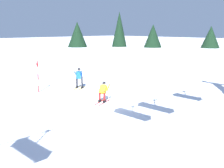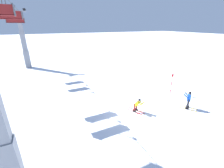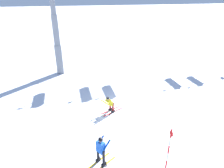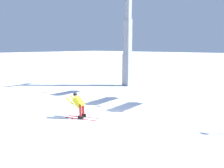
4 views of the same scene
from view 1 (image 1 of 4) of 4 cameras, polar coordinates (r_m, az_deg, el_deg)
ground_plane at (r=18.02m, az=-3.36°, el=-4.20°), size 260.00×260.00×0.00m
skier_carving_main at (r=18.48m, az=-1.84°, el=-1.35°), size 1.76×1.19×1.48m
trail_marker_pole at (r=21.96m, az=-14.86°, el=1.67°), size 0.07×0.28×2.40m
skier_distant_uphill at (r=22.82m, az=-6.71°, el=1.51°), size 1.67×1.30×1.70m
tree_line_ridge at (r=74.44m, az=4.11°, el=10.17°), size 26.42×31.53×9.29m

